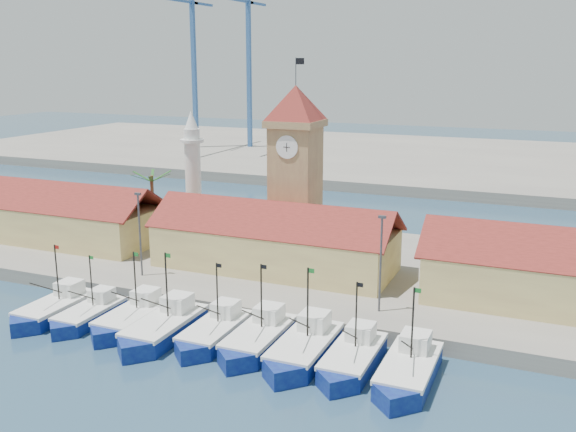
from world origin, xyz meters
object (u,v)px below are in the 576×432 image
at_px(boat_0, 53,310).
at_px(clock_tower, 296,166).
at_px(boat_4, 213,334).
at_px(minaret, 193,174).

relative_size(boat_0, clock_tower, 0.43).
relative_size(boat_4, clock_tower, 0.43).
bearing_deg(boat_4, minaret, 123.76).
height_order(boat_0, minaret, minaret).
height_order(boat_0, boat_4, boat_0).
distance_m(boat_4, minaret, 31.20).
bearing_deg(clock_tower, boat_0, -122.16).
height_order(clock_tower, minaret, clock_tower).
bearing_deg(minaret, boat_4, -56.24).
height_order(boat_4, clock_tower, clock_tower).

